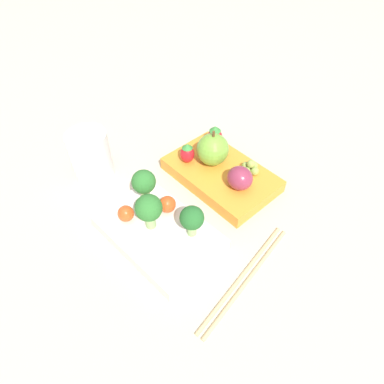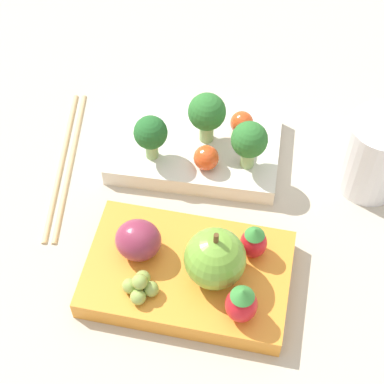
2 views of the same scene
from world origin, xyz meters
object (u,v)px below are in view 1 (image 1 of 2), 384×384
Objects in this scene: drinking_cup at (91,155)px; strawberry_0 at (215,136)px; broccoli_floret_0 at (192,219)px; broccoli_floret_2 at (144,183)px; bento_box_savoury at (158,233)px; apple at (213,149)px; grape_cluster at (250,167)px; strawberry_1 at (187,153)px; chopsticks_pair at (245,277)px; cherry_tomato_0 at (167,204)px; broccoli_floret_1 at (149,209)px; cherry_tomato_1 at (126,214)px; plum at (240,178)px; bento_box_fruit at (221,175)px.

strawberry_0 is at bearing -121.13° from drinking_cup.
broccoli_floret_2 is (0.10, 0.00, 0.00)m from broccoli_floret_0.
bento_box_savoury is 0.07m from broccoli_floret_0.
grape_cluster is at bearing -155.97° from apple.
broccoli_floret_0 is 1.39× the size of strawberry_1.
broccoli_floret_2 is 0.18m from strawberry_0.
drinking_cup is at bearing 5.17° from chopsticks_pair.
strawberry_0 is at bearing -37.49° from chopsticks_pair.
broccoli_floret_1 is at bearing 100.10° from cherry_tomato_0.
strawberry_1 is (0.12, -0.10, -0.01)m from broccoli_floret_0.
broccoli_floret_1 is at bearing 101.50° from apple.
chopsticks_pair is (-0.15, -0.00, -0.03)m from cherry_tomato_0.
cherry_tomato_1 is 0.19m from plum.
bento_box_savoury is at bearing 115.60° from cherry_tomato_0.
broccoli_floret_2 is at bearing 4.13° from chopsticks_pair.
strawberry_0 is 0.21× the size of chopsticks_pair.
strawberry_0 is at bearing -72.96° from broccoli_floret_1.
bento_box_fruit is at bearing 143.49° from strawberry_0.
broccoli_floret_0 is 0.21m from strawberry_0.
broccoli_floret_1 is 1.79× the size of grape_cluster.
apple reaches higher than bento_box_fruit.
grape_cluster is at bearing -76.08° from plum.
broccoli_floret_1 is at bearing 33.11° from broccoli_floret_0.
broccoli_floret_0 is 0.26× the size of chopsticks_pair.
apple is at bearing -57.42° from broccoli_floret_0.
broccoli_floret_2 is at bearing 55.00° from plum.
plum is 0.26m from drinking_cup.
strawberry_1 is 0.44× the size of drinking_cup.
strawberry_1 reaches higher than grape_cluster.
grape_cluster is (-0.04, -0.03, 0.02)m from bento_box_fruit.
bento_box_savoury is 4.23× the size of plum.
chopsticks_pair is at bearing 145.48° from apple.
cherry_tomato_0 is 0.13m from plum.
plum is (-0.04, -0.16, -0.02)m from broccoli_floret_1.
broccoli_floret_1 reaches higher than broccoli_floret_2.
strawberry_0 is (0.06, -0.17, 0.01)m from cherry_tomato_0.
strawberry_0 is at bearing -36.51° from bento_box_fruit.
bento_box_fruit is at bearing -98.85° from cherry_tomato_1.
broccoli_floret_2 is 1.32× the size of strawberry_0.
cherry_tomato_1 is 0.58× the size of strawberry_0.
broccoli_floret_0 is (-0.04, -0.03, 0.04)m from bento_box_savoury.
drinking_cup is at bearing 4.92° from broccoli_floret_0.
drinking_cup is at bearing 47.08° from apple.
cherry_tomato_1 is 0.58× the size of plum.
apple is at bearing 128.15° from strawberry_0.
broccoli_floret_1 is 0.06m from broccoli_floret_2.
bento_box_fruit is 0.15m from broccoli_floret_2.
broccoli_floret_0 is 0.23m from drinking_cup.
drinking_cup is (0.23, 0.02, -0.01)m from broccoli_floret_0.
broccoli_floret_0 reaches higher than bento_box_savoury.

